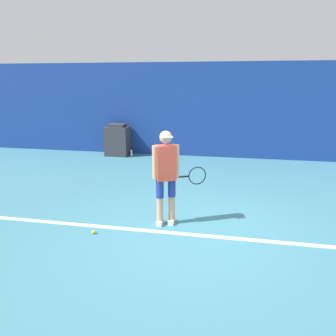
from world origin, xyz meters
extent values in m
plane|color=teal|center=(0.00, 0.00, 0.00)|extent=(24.00, 24.00, 0.00)
cube|color=navy|center=(0.00, 5.99, 1.57)|extent=(24.00, 0.10, 3.14)
cube|color=white|center=(0.00, -0.09, 0.01)|extent=(21.60, 0.10, 0.01)
cylinder|color=tan|center=(-0.60, 0.23, 0.26)|extent=(0.12, 0.12, 0.52)
cylinder|color=navy|center=(-0.60, 0.23, 0.68)|extent=(0.14, 0.14, 0.32)
cube|color=white|center=(-0.60, 0.23, 0.04)|extent=(0.10, 0.24, 0.08)
cylinder|color=tan|center=(-0.41, 0.32, 0.26)|extent=(0.12, 0.12, 0.52)
cylinder|color=navy|center=(-0.41, 0.32, 0.68)|extent=(0.14, 0.14, 0.32)
cube|color=white|center=(-0.41, 0.32, 0.04)|extent=(0.10, 0.24, 0.08)
cube|color=#E54C38|center=(-0.50, 0.28, 1.16)|extent=(0.39, 0.32, 0.62)
sphere|color=tan|center=(-0.50, 0.28, 1.61)|extent=(0.22, 0.22, 0.22)
cube|color=white|center=(-0.46, 0.18, 1.63)|extent=(0.21, 0.18, 0.02)
cylinder|color=tan|center=(-0.68, 0.19, 1.18)|extent=(0.09, 0.09, 0.59)
cylinder|color=tan|center=(-0.33, 0.36, 1.18)|extent=(0.09, 0.09, 0.59)
cylinder|color=black|center=(-0.22, 0.41, 0.88)|extent=(0.22, 0.13, 0.03)
torus|color=black|center=(0.03, 0.52, 0.88)|extent=(0.31, 0.16, 0.34)
sphere|color=#D1E533|center=(-1.65, -0.37, 0.03)|extent=(0.07, 0.07, 0.07)
cube|color=#333338|center=(-3.30, 5.57, 0.50)|extent=(0.79, 0.64, 1.00)
cube|color=#333338|center=(-3.30, 5.57, 1.05)|extent=(0.56, 0.45, 0.10)
cylinder|color=white|center=(-2.79, 5.50, 0.11)|extent=(0.08, 0.08, 0.22)
cylinder|color=black|center=(-2.79, 5.50, 0.23)|extent=(0.04, 0.04, 0.02)
camera|label=1|loc=(0.61, -5.17, 2.56)|focal=35.00mm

